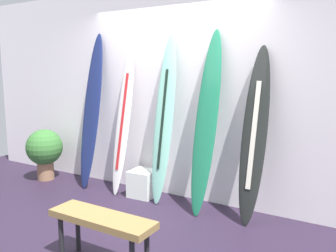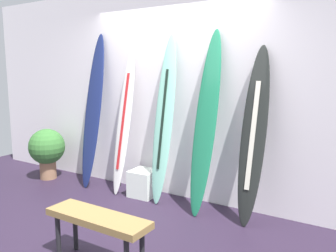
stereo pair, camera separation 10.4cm
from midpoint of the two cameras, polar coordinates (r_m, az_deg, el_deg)
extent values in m
cube|color=#271C2F|center=(3.99, -7.67, -16.27)|extent=(8.00, 8.00, 0.04)
cube|color=white|center=(4.69, 2.23, 5.59)|extent=(7.20, 0.20, 2.80)
ellipsoid|color=navy|center=(5.16, -11.52, 2.45)|extent=(0.30, 0.47, 2.21)
ellipsoid|color=silver|center=(4.81, -6.55, 0.78)|extent=(0.25, 0.46, 1.99)
cube|color=red|center=(4.79, -6.74, 0.80)|extent=(0.05, 0.27, 1.29)
cone|color=black|center=(4.90, -7.35, -8.95)|extent=(0.07, 0.09, 0.11)
ellipsoid|color=#82CDB5|center=(4.42, 0.02, 1.09)|extent=(0.28, 0.44, 2.14)
cube|color=black|center=(4.39, -0.22, 1.12)|extent=(0.04, 0.23, 1.24)
ellipsoid|color=#1C724E|center=(4.10, 6.88, 0.61)|extent=(0.31, 0.54, 2.17)
ellipsoid|color=black|center=(3.93, 14.49, -1.49)|extent=(0.29, 0.48, 1.97)
cube|color=beige|center=(3.90, 14.35, -1.47)|extent=(0.06, 0.25, 1.16)
cone|color=black|center=(4.04, 13.46, -13.15)|extent=(0.07, 0.09, 0.11)
cube|color=silver|center=(4.80, -3.37, -9.25)|extent=(0.35, 0.35, 0.35)
cylinder|color=#8C654A|center=(5.84, -18.44, -6.76)|extent=(0.25, 0.25, 0.28)
sphere|color=#356C2F|center=(5.75, -18.63, -3.18)|extent=(0.55, 0.55, 0.55)
cube|color=olive|center=(3.12, -10.41, -14.53)|extent=(0.98, 0.29, 0.06)
cylinder|color=black|center=(3.42, -16.55, -16.96)|extent=(0.04, 0.04, 0.41)
cylinder|color=black|center=(3.54, -14.00, -15.90)|extent=(0.04, 0.04, 0.41)
cylinder|color=black|center=(3.08, -3.20, -19.68)|extent=(0.04, 0.04, 0.41)
camera|label=1|loc=(0.05, -89.32, 0.11)|focal=37.45mm
camera|label=2|loc=(0.05, 90.68, -0.11)|focal=37.45mm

